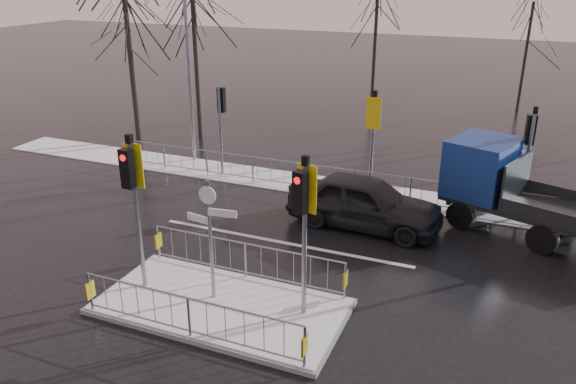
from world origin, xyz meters
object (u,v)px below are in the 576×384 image
at_px(car_far_lane, 365,202).
at_px(street_lamp_left, 189,53).
at_px(flatbed_truck, 506,184).
at_px(traffic_island, 220,294).

distance_m(car_far_lane, street_lamp_left, 9.84).
distance_m(flatbed_truck, street_lamp_left, 12.96).
distance_m(traffic_island, street_lamp_left, 12.17).
bearing_deg(traffic_island, street_lamp_left, 124.07).
relative_size(car_far_lane, flatbed_truck, 0.78).
bearing_deg(flatbed_truck, car_far_lane, -158.63).
height_order(traffic_island, car_far_lane, traffic_island).
xyz_separation_m(flatbed_truck, street_lamp_left, (-12.43, 2.03, 3.04)).
height_order(car_far_lane, flatbed_truck, flatbed_truck).
bearing_deg(traffic_island, car_far_lane, 71.50).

